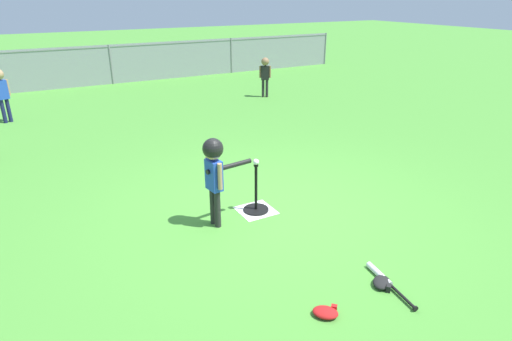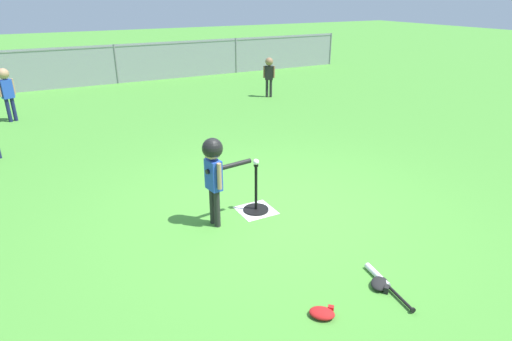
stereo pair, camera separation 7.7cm
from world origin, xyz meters
TOP-DOWN VIEW (x-y plane):
  - ground_plane at (0.00, 0.00)m, footprint 60.00×60.00m
  - home_plate at (-0.23, 0.11)m, footprint 0.44×0.44m
  - batting_tee at (-0.23, 0.11)m, footprint 0.32×0.32m
  - baseball_on_tee at (-0.23, 0.11)m, footprint 0.07×0.07m
  - batter_child at (-0.81, 0.03)m, footprint 0.63×0.31m
  - fielder_near_left at (-2.88, 6.20)m, footprint 0.31×0.22m
  - fielder_near_right at (3.11, 5.60)m, footprint 0.27×0.21m
  - spare_bat_silver at (0.13, -1.74)m, footprint 0.16×0.71m
  - glove_by_plate at (-0.65, -1.85)m, footprint 0.27×0.27m
  - glove_near_bats at (0.07, -1.79)m, footprint 0.27×0.26m
  - outfield_fence at (0.00, 9.38)m, footprint 16.06×0.06m

SIDE VIEW (x-z plane):
  - ground_plane at x=0.00m, z-range 0.00..0.00m
  - home_plate at x=-0.23m, z-range 0.00..0.01m
  - spare_bat_silver at x=0.13m, z-range 0.00..0.06m
  - glove_by_plate at x=-0.65m, z-range 0.00..0.07m
  - glove_near_bats at x=0.07m, z-range 0.00..0.07m
  - batting_tee at x=-0.23m, z-range -0.22..0.41m
  - outfield_fence at x=0.00m, z-range 0.04..1.19m
  - fielder_near_right at x=3.11m, z-range 0.15..1.17m
  - baseball_on_tee at x=-0.23m, z-range 0.63..0.70m
  - fielder_near_left at x=-2.88m, z-range 0.16..1.29m
  - batter_child at x=-0.81m, z-range 0.23..1.31m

